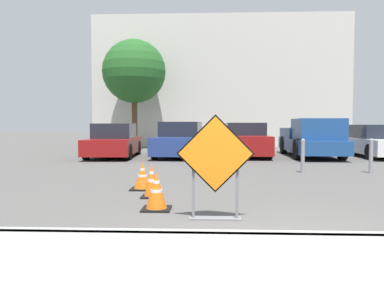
{
  "coord_description": "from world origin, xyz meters",
  "views": [
    {
      "loc": [
        -0.63,
        -4.34,
        1.4
      ],
      "look_at": [
        -1.1,
        6.61,
        0.82
      ],
      "focal_mm": 35.0,
      "sensor_mm": 36.0,
      "label": 1
    }
  ],
  "objects": [
    {
      "name": "road_closed_sign",
      "position": [
        -0.52,
        1.09,
        0.85
      ],
      "size": [
        1.14,
        0.2,
        1.55
      ],
      "color": "black",
      "rests_on": "ground_plane"
    },
    {
      "name": "parked_car_third",
      "position": [
        0.99,
        12.06,
        0.68
      ],
      "size": [
        1.93,
        4.25,
        1.47
      ],
      "rotation": [
        0.0,
        0.0,
        3.13
      ],
      "color": "maroon",
      "rests_on": "ground_plane"
    },
    {
      "name": "ground_plane",
      "position": [
        0.0,
        10.0,
        0.0
      ],
      "size": [
        96.0,
        96.0,
        0.0
      ],
      "primitive_type": "plane",
      "color": "#565451"
    },
    {
      "name": "pickup_truck",
      "position": [
        3.8,
        11.76,
        0.74
      ],
      "size": [
        2.07,
        5.32,
        1.63
      ],
      "rotation": [
        0.0,
        0.0,
        3.12
      ],
      "color": "navy",
      "rests_on": "ground_plane"
    },
    {
      "name": "building_facade_backdrop",
      "position": [
        0.13,
        21.6,
        4.13
      ],
      "size": [
        16.22,
        5.0,
        8.27
      ],
      "color": "beige",
      "rests_on": "ground_plane"
    },
    {
      "name": "parked_car_second",
      "position": [
        -1.82,
        11.86,
        0.69
      ],
      "size": [
        2.18,
        4.67,
        1.51
      ],
      "rotation": [
        0.0,
        0.0,
        3.07
      ],
      "color": "navy",
      "rests_on": "ground_plane"
    },
    {
      "name": "street_tree_behind_lot",
      "position": [
        -4.9,
        17.2,
        4.43
      ],
      "size": [
        3.64,
        3.64,
        6.27
      ],
      "color": "#513823",
      "rests_on": "ground_plane"
    },
    {
      "name": "traffic_cone_second",
      "position": [
        -1.71,
        2.74,
        0.32
      ],
      "size": [
        0.39,
        0.39,
        0.65
      ],
      "color": "black",
      "rests_on": "ground_plane"
    },
    {
      "name": "traffic_cone_nearest",
      "position": [
        -1.47,
        1.7,
        0.3
      ],
      "size": [
        0.47,
        0.47,
        0.62
      ],
      "color": "black",
      "rests_on": "ground_plane"
    },
    {
      "name": "parked_car_nearest",
      "position": [
        -4.64,
        11.42,
        0.66
      ],
      "size": [
        2.02,
        4.28,
        1.43
      ],
      "rotation": [
        0.0,
        0.0,
        3.19
      ],
      "color": "maroon",
      "rests_on": "ground_plane"
    },
    {
      "name": "bollard_nearest",
      "position": [
        2.1,
        6.54,
        0.52
      ],
      "size": [
        0.12,
        0.12,
        0.99
      ],
      "color": "gray",
      "rests_on": "ground_plane"
    },
    {
      "name": "parked_car_fourth",
      "position": [
        6.62,
        12.12,
        0.64
      ],
      "size": [
        1.94,
        4.69,
        1.39
      ],
      "rotation": [
        0.0,
        0.0,
        3.12
      ],
      "color": "white",
      "rests_on": "ground_plane"
    },
    {
      "name": "bollard_second",
      "position": [
        4.04,
        6.54,
        0.53
      ],
      "size": [
        0.12,
        0.12,
        1.0
      ],
      "color": "gray",
      "rests_on": "ground_plane"
    },
    {
      "name": "curb_lip",
      "position": [
        0.0,
        0.0,
        0.07
      ],
      "size": [
        27.49,
        0.2,
        0.14
      ],
      "color": "#999993",
      "rests_on": "ground_plane"
    },
    {
      "name": "traffic_cone_third",
      "position": [
        -2.04,
        3.59,
        0.29
      ],
      "size": [
        0.49,
        0.49,
        0.59
      ],
      "color": "black",
      "rests_on": "ground_plane"
    },
    {
      "name": "sidewalk_strip",
      "position": [
        0.0,
        -1.11,
        0.07
      ],
      "size": [
        27.49,
        2.22,
        0.14
      ],
      "color": "#999993",
      "rests_on": "ground_plane"
    }
  ]
}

